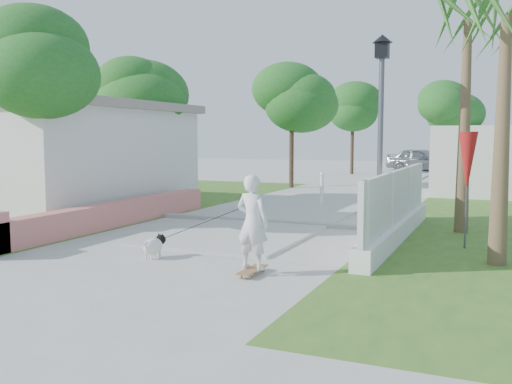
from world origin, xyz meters
The scene contains 20 objects.
ground centered at (0.00, 0.00, 0.00)m, with size 90.00×90.00×0.00m, color #B7B7B2.
path_strip centered at (0.00, 20.00, 0.03)m, with size 3.20×36.00×0.06m, color #B7B7B2.
curb centered at (0.00, 6.00, 0.05)m, with size 6.50×0.25×0.10m, color #999993.
grass_left centered at (-7.00, 8.00, 0.01)m, with size 8.00×20.00×0.01m, color #386620.
pink_wall centered at (-3.30, 3.55, 0.31)m, with size 0.45×8.20×0.80m.
house_left centered at (-8.00, 6.00, 1.64)m, with size 8.40×7.40×3.23m.
lattice_fence centered at (3.40, 5.00, 0.54)m, with size 0.35×7.00×1.50m.
street_lamp centered at (2.90, 5.50, 2.43)m, with size 0.44×0.44×4.44m.
bollard centered at (0.20, 10.00, 0.58)m, with size 0.14×0.14×1.09m.
patio_umbrella centered at (4.80, 4.50, 1.69)m, with size 0.36×0.36×2.30m.
tree_left_near centered at (-4.48, 2.98, 3.82)m, with size 3.60×3.60×5.28m.
tree_left_mid centered at (-5.48, 8.48, 3.50)m, with size 3.20×3.20×4.85m.
tree_path_left centered at (-2.98, 15.98, 3.82)m, with size 3.40×3.40×5.23m.
tree_path_right centered at (3.22, 19.98, 3.49)m, with size 3.00×3.00×4.79m.
tree_path_far centered at (-2.78, 25.98, 3.82)m, with size 3.20×3.20×5.17m.
palm_far centered at (4.60, 6.50, 4.48)m, with size 1.80×1.80×5.30m.
palm_near centered at (5.40, 3.20, 3.95)m, with size 1.80×1.80×4.70m.
skateboarder centered at (0.95, 1.12, 0.73)m, with size 2.46×1.04×1.61m.
dog centered at (-0.33, 1.32, 0.24)m, with size 0.34×0.63×0.43m.
parked_car centered at (0.67, 30.31, 0.75)m, with size 1.78×4.42×1.50m, color #ACADB3.
Camera 1 is at (5.43, -7.32, 2.20)m, focal length 40.00 mm.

